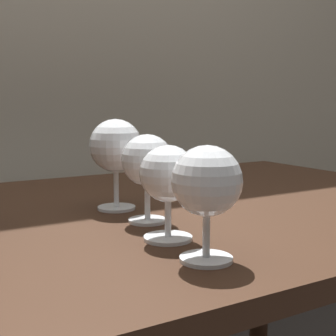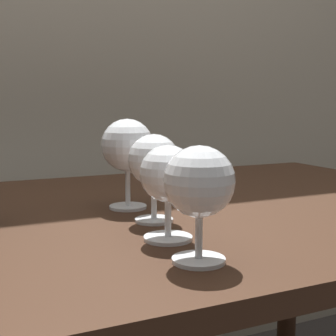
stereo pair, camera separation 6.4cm
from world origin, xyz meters
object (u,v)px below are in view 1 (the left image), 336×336
Objects in this scene: wine_glass_merlot at (207,184)px; wine_glass_rose at (147,162)px; wine_glass_port at (116,148)px; wine_glass_chardonnay at (168,176)px.

wine_glass_merlot is 1.00× the size of wine_glass_rose.
wine_glass_port reaches higher than wine_glass_rose.
wine_glass_chardonnay is 0.21m from wine_glass_port.
wine_glass_merlot is 0.10m from wine_glass_chardonnay.
wine_glass_rose reaches higher than wine_glass_chardonnay.
wine_glass_rose is at bearing 77.35° from wine_glass_chardonnay.
wine_glass_merlot is at bearing -98.23° from wine_glass_rose.
wine_glass_port reaches higher than wine_glass_chardonnay.
wine_glass_merlot is 0.20m from wine_glass_rose.
wine_glass_chardonnay is at bearing -95.19° from wine_glass_port.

